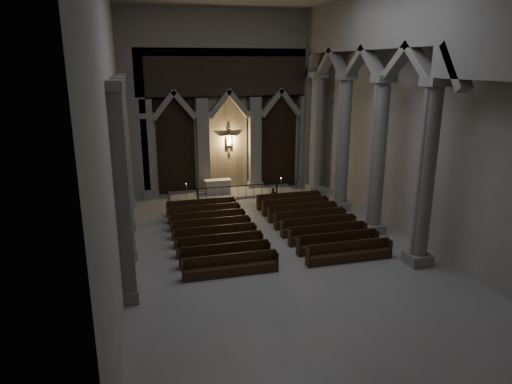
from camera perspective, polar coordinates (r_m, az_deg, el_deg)
room at (r=19.61m, az=3.52°, el=12.97°), size 24.00×24.10×12.00m
sanctuary_wall at (r=30.80m, az=-3.46°, el=12.14°), size 14.00×0.77×12.00m
right_arcade at (r=23.10m, az=15.86°, el=13.40°), size 1.00×24.00×12.00m
left_pilasters at (r=22.57m, az=-16.12°, el=3.28°), size 0.60×13.00×8.03m
sanctuary_step at (r=31.01m, az=-2.91°, el=-0.11°), size 8.50×2.60×0.15m
altar at (r=30.77m, az=-4.80°, el=0.74°), size 1.75×0.70×0.89m
altar_rail at (r=29.32m, az=-2.25°, el=0.21°), size 5.30×0.09×1.04m
candle_stand_left at (r=29.47m, az=-8.65°, el=-0.60°), size 0.21×0.21×1.24m
candle_stand_right at (r=30.38m, az=3.12°, el=0.08°), size 0.22×0.22×1.28m
pews at (r=23.62m, az=1.17°, el=-4.69°), size 9.45×8.71×0.90m
worshipper at (r=28.29m, az=2.18°, el=-0.62°), size 0.43×0.30×1.14m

